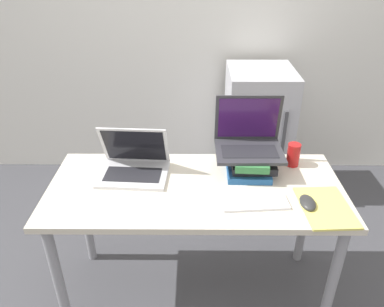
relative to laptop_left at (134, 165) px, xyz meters
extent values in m
cube|color=silver|center=(0.31, 1.28, 0.58)|extent=(8.00, 0.05, 2.70)
cube|color=beige|center=(0.31, -0.11, -0.07)|extent=(1.41, 0.62, 0.03)
cylinder|color=gray|center=(-0.34, -0.36, -0.42)|extent=(0.05, 0.05, 0.69)
cylinder|color=gray|center=(0.95, -0.36, -0.42)|extent=(0.05, 0.05, 0.69)
cylinder|color=gray|center=(-0.34, 0.13, -0.42)|extent=(0.05, 0.05, 0.69)
cylinder|color=gray|center=(0.95, 0.13, -0.42)|extent=(0.05, 0.05, 0.69)
cube|color=silver|center=(0.00, -0.02, -0.04)|extent=(0.35, 0.28, 0.02)
cube|color=#232328|center=(0.00, -0.04, -0.03)|extent=(0.28, 0.15, 0.00)
cube|color=silver|center=(0.00, 0.05, 0.08)|extent=(0.34, 0.13, 0.24)
cube|color=black|center=(0.00, 0.05, 0.08)|extent=(0.31, 0.11, 0.21)
cube|color=#235693|center=(0.57, 0.01, -0.03)|extent=(0.22, 0.24, 0.03)
cube|color=black|center=(0.59, 0.02, 0.00)|extent=(0.22, 0.20, 0.04)
cube|color=#33753D|center=(0.58, 0.01, 0.04)|extent=(0.18, 0.27, 0.04)
cube|color=#333338|center=(0.57, 0.02, 0.06)|extent=(0.33, 0.25, 0.02)
cube|color=#232328|center=(0.57, 0.01, 0.07)|extent=(0.27, 0.13, 0.00)
cube|color=#333338|center=(0.57, 0.14, 0.20)|extent=(0.33, 0.04, 0.25)
cube|color=#381451|center=(0.57, 0.13, 0.20)|extent=(0.30, 0.03, 0.22)
cube|color=silver|center=(0.57, -0.25, -0.04)|extent=(0.30, 0.13, 0.01)
cube|color=silver|center=(0.57, -0.25, -0.04)|extent=(0.28, 0.11, 0.00)
ellipsoid|color=#2D2D2D|center=(0.80, -0.26, -0.03)|extent=(0.07, 0.11, 0.04)
cube|color=#EFE066|center=(0.88, -0.28, -0.05)|extent=(0.22, 0.31, 0.01)
cylinder|color=red|center=(0.81, 0.09, 0.01)|extent=(0.07, 0.07, 0.12)
cube|color=silver|center=(0.77, 0.92, -0.28)|extent=(0.46, 0.50, 0.97)
cube|color=#4C4C51|center=(0.90, 0.66, -0.24)|extent=(0.02, 0.02, 0.48)
camera|label=1|loc=(0.30, -1.59, 0.97)|focal=35.00mm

